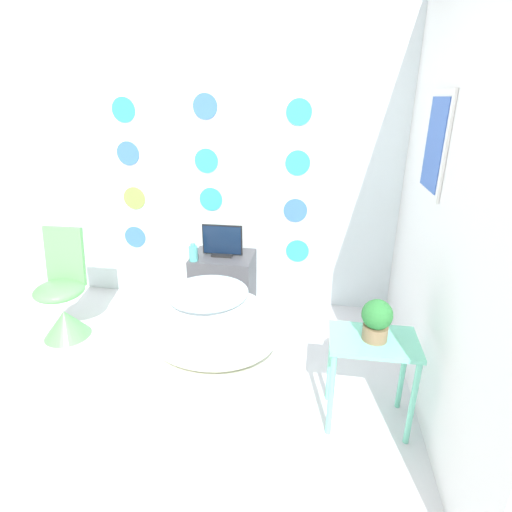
# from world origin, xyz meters

# --- Properties ---
(ground_plane) EXTENTS (12.00, 12.00, 0.00)m
(ground_plane) POSITION_xyz_m (0.00, 0.00, 0.00)
(ground_plane) COLOR silver
(wall_back_dotted) EXTENTS (4.21, 0.05, 2.60)m
(wall_back_dotted) POSITION_xyz_m (0.00, 1.85, 1.30)
(wall_back_dotted) COLOR white
(wall_back_dotted) RESTS_ON ground_plane
(wall_right) EXTENTS (0.06, 2.83, 2.60)m
(wall_right) POSITION_xyz_m (1.63, 0.92, 1.30)
(wall_right) COLOR white
(wall_right) RESTS_ON ground_plane
(rug) EXTENTS (0.97, 0.68, 0.01)m
(rug) POSITION_xyz_m (0.19, 0.72, 0.00)
(rug) COLOR silver
(rug) RESTS_ON ground_plane
(bathtub) EXTENTS (1.02, 0.68, 0.58)m
(bathtub) POSITION_xyz_m (0.23, 0.83, 0.29)
(bathtub) COLOR white
(bathtub) RESTS_ON ground_plane
(chair) EXTENTS (0.38, 0.38, 0.88)m
(chair) POSITION_xyz_m (-1.01, 0.99, 0.27)
(chair) COLOR #66C166
(chair) RESTS_ON ground_plane
(tv_cabinet) EXTENTS (0.53, 0.41, 0.53)m
(tv_cabinet) POSITION_xyz_m (0.15, 1.59, 0.27)
(tv_cabinet) COLOR #4C4C51
(tv_cabinet) RESTS_ON ground_plane
(tv) EXTENTS (0.35, 0.12, 0.27)m
(tv) POSITION_xyz_m (0.15, 1.59, 0.65)
(tv) COLOR black
(tv) RESTS_ON tv_cabinet
(vase) EXTENTS (0.07, 0.07, 0.15)m
(vase) POSITION_xyz_m (-0.06, 1.44, 0.60)
(vase) COLOR #51B2AD
(vase) RESTS_ON tv_cabinet
(side_table) EXTENTS (0.48, 0.33, 0.57)m
(side_table) POSITION_xyz_m (1.29, 0.42, 0.45)
(side_table) COLOR #72D8B7
(side_table) RESTS_ON ground_plane
(potted_plant_left) EXTENTS (0.17, 0.17, 0.24)m
(potted_plant_left) POSITION_xyz_m (1.29, 0.42, 0.69)
(potted_plant_left) COLOR #8C6B4C
(potted_plant_left) RESTS_ON side_table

